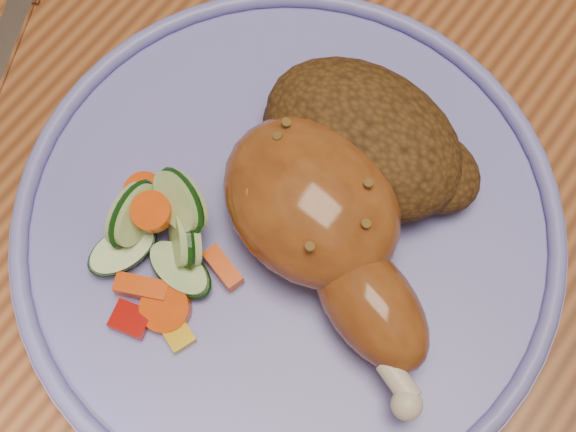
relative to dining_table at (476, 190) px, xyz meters
The scene contains 8 objects.
ground 0.67m from the dining_table, ahead, with size 4.00×4.00×0.00m, color brown.
dining_table is the anchor object (origin of this frame).
plate 0.17m from the dining_table, 118.01° to the right, with size 0.30×0.30×0.01m, color #7270CE.
plate_rim 0.17m from the dining_table, 118.01° to the right, with size 0.30×0.30×0.01m, color #7270CE.
chicken_leg 0.18m from the dining_table, 110.76° to the right, with size 0.16×0.11×0.05m.
rice_pilaf 0.14m from the dining_table, 130.73° to the right, with size 0.12×0.08×0.05m.
vegetable_pile 0.23m from the dining_table, 122.58° to the right, with size 0.08×0.09×0.04m.
fork 0.32m from the dining_table, 154.62° to the right, with size 0.09×0.17×0.00m.
Camera 1 is at (0.02, -0.24, 1.17)m, focal length 50.00 mm.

